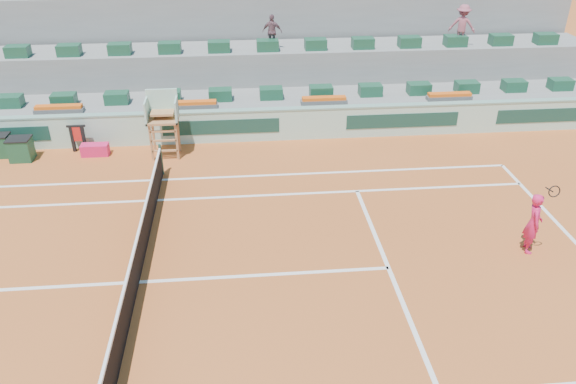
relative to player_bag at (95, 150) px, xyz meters
name	(u,v)px	position (x,y,z in m)	size (l,w,h in m)	color
ground	(139,282)	(2.59, -7.67, -0.22)	(90.00, 90.00, 0.00)	#AB5021
seating_tier_lower	(173,108)	(2.59, 3.03, 0.38)	(36.00, 4.00, 1.20)	gray
seating_tier_upper	(175,79)	(2.59, 4.63, 1.08)	(36.00, 2.40, 2.60)	gray
stadium_back_wall	(176,48)	(2.59, 6.23, 1.98)	(36.00, 0.40, 4.40)	gray
player_bag	(95,150)	(0.00, 0.00, 0.00)	(0.97, 0.43, 0.43)	#DE1D58
spectator_mid	(272,32)	(6.81, 4.32, 3.08)	(0.82, 0.34, 1.40)	#734C57
spectator_right	(462,25)	(14.84, 4.16, 3.22)	(1.09, 0.62, 1.68)	#9A4D5A
court_lines	(139,282)	(2.59, -7.67, -0.21)	(23.89, 11.09, 0.01)	white
tennis_net	(136,265)	(2.59, -7.67, 0.31)	(0.10, 11.97, 1.10)	black
advertising_hoarding	(169,128)	(2.62, 0.83, 0.42)	(36.00, 0.34, 1.26)	#A4CFBB
umpire_chair	(163,115)	(2.59, -0.17, 1.33)	(1.10, 0.90, 2.40)	#A1693D
seat_row_lower	(169,96)	(2.59, 2.13, 1.20)	(32.90, 0.60, 0.44)	#184830
seat_row_upper	(170,48)	(2.59, 4.03, 2.60)	(32.90, 0.60, 0.44)	#184830
flower_planters	(127,107)	(1.09, 1.33, 1.12)	(26.80, 0.36, 0.28)	#535353
drink_cooler_a	(21,149)	(-2.53, -0.15, 0.21)	(0.80, 0.69, 0.84)	#17452B
drink_cooler_b	(1,145)	(-3.34, 0.24, 0.21)	(0.68, 0.59, 0.84)	#17452B
towel_rack	(78,136)	(-0.64, 0.40, 0.39)	(0.67, 0.11, 1.03)	black
tennis_player	(534,223)	(12.96, -7.21, 0.66)	(0.58, 0.92, 2.28)	#DE1D58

